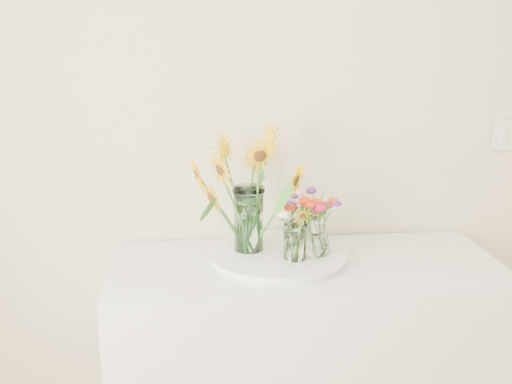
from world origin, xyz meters
TOP-DOWN VIEW (x-y plane):
  - counter at (-0.28, 1.93)m, footprint 1.40×0.60m
  - tray at (-0.38, 1.97)m, footprint 0.48×0.48m
  - mason_jar at (-0.48, 2.01)m, footprint 0.11×0.11m
  - sunflower_bouquet at (-0.48, 2.01)m, footprint 0.66×0.66m
  - small_vase_a at (-0.33, 1.90)m, footprint 0.10×0.10m
  - wildflower_posy_a at (-0.33, 1.90)m, footprint 0.21×0.21m
  - small_vase_b at (-0.25, 1.93)m, footprint 0.13×0.13m
  - wildflower_posy_b at (-0.25, 1.93)m, footprint 0.22×0.22m
  - small_vase_c at (-0.29, 2.04)m, footprint 0.06×0.06m
  - wildflower_posy_c at (-0.29, 2.04)m, footprint 0.19×0.19m

SIDE VIEW (x-z plane):
  - counter at x=-0.28m, z-range 0.00..0.90m
  - tray at x=-0.38m, z-range 0.90..0.92m
  - small_vase_c at x=-0.29m, z-range 0.93..1.03m
  - small_vase_a at x=-0.33m, z-range 0.93..1.06m
  - small_vase_b at x=-0.25m, z-range 0.93..1.07m
  - wildflower_posy_c at x=-0.29m, z-range 0.93..1.12m
  - wildflower_posy_a at x=-0.33m, z-range 0.93..1.15m
  - wildflower_posy_b at x=-0.25m, z-range 0.93..1.16m
  - mason_jar at x=-0.48m, z-range 0.93..1.17m
  - sunflower_bouquet at x=-0.48m, z-range 0.93..1.40m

